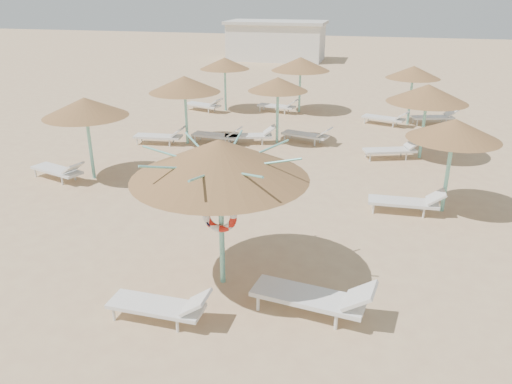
# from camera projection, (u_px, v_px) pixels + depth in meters

# --- Properties ---
(ground) EXTENTS (120.00, 120.00, 0.00)m
(ground) POSITION_uv_depth(u_px,v_px,m) (211.00, 277.00, 10.89)
(ground) COLOR tan
(ground) RESTS_ON ground
(main_palapa) EXTENTS (3.55, 3.55, 3.18)m
(main_palapa) POSITION_uv_depth(u_px,v_px,m) (220.00, 160.00, 9.69)
(main_palapa) COLOR #7AD4C3
(main_palapa) RESTS_ON ground
(lounger_main_a) EXTENTS (1.98, 0.64, 0.72)m
(lounger_main_a) POSITION_uv_depth(u_px,v_px,m) (162.00, 305.00, 9.35)
(lounger_main_a) COLOR silver
(lounger_main_a) RESTS_ON ground
(lounger_main_b) EXTENTS (2.42, 1.02, 0.85)m
(lounger_main_b) POSITION_uv_depth(u_px,v_px,m) (316.00, 297.00, 9.50)
(lounger_main_b) COLOR silver
(lounger_main_b) RESTS_ON ground
(palapa_field) EXTENTS (14.64, 13.88, 2.72)m
(palapa_field) POSITION_uv_depth(u_px,v_px,m) (290.00, 85.00, 19.71)
(palapa_field) COLOR #7AD4C3
(palapa_field) RESTS_ON ground
(service_hut) EXTENTS (8.40, 4.40, 3.25)m
(service_hut) POSITION_uv_depth(u_px,v_px,m) (276.00, 40.00, 43.02)
(service_hut) COLOR silver
(service_hut) RESTS_ON ground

